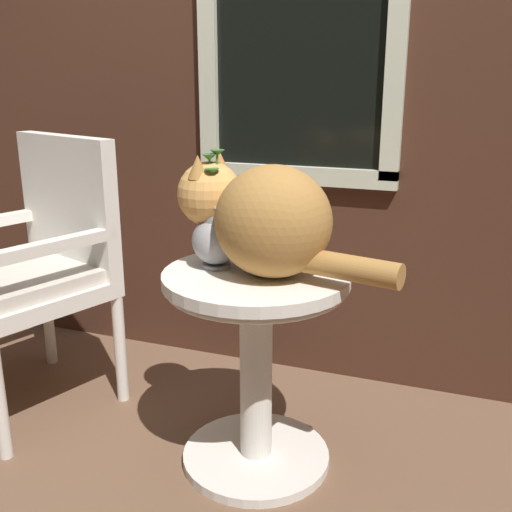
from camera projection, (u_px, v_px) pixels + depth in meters
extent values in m
plane|color=brown|center=(201.00, 483.00, 1.83)|extent=(6.00, 6.00, 0.00)
cube|color=#47281C|center=(291.00, 46.00, 2.23)|extent=(4.00, 0.04, 2.60)
cube|color=beige|center=(295.00, 175.00, 2.32)|extent=(0.78, 0.03, 0.07)
cube|color=beige|center=(208.00, 48.00, 2.30)|extent=(0.07, 0.03, 0.94)
cube|color=beige|center=(397.00, 45.00, 2.06)|extent=(0.07, 0.03, 0.94)
cube|color=black|center=(298.00, 47.00, 2.19)|extent=(0.69, 0.01, 0.92)
cylinder|color=silver|center=(256.00, 455.00, 1.94)|extent=(0.47, 0.47, 0.03)
cylinder|color=silver|center=(256.00, 371.00, 1.85)|extent=(0.10, 0.10, 0.57)
cylinder|color=silver|center=(256.00, 278.00, 1.77)|extent=(0.56, 0.56, 0.03)
torus|color=silver|center=(256.00, 287.00, 1.77)|extent=(0.53, 0.53, 0.02)
cylinder|color=silver|center=(48.00, 317.00, 2.55)|extent=(0.04, 0.04, 0.42)
cylinder|color=silver|center=(120.00, 349.00, 2.25)|extent=(0.04, 0.04, 0.42)
cube|color=silver|center=(20.00, 291.00, 2.16)|extent=(0.68, 0.67, 0.06)
cube|color=beige|center=(18.00, 276.00, 2.14)|extent=(0.62, 0.62, 0.05)
cube|color=silver|center=(68.00, 204.00, 2.25)|extent=(0.52, 0.23, 0.51)
cube|color=silver|center=(51.00, 246.00, 1.95)|extent=(0.21, 0.47, 0.04)
ellipsoid|color=#AD7A3D|center=(273.00, 221.00, 1.69)|extent=(0.40, 0.39, 0.32)
sphere|color=#E2A356|center=(210.00, 194.00, 1.79)|extent=(0.19, 0.19, 0.19)
cone|color=#AD7A3D|center=(220.00, 162.00, 1.81)|extent=(0.06, 0.06, 0.07)
cone|color=#AD7A3D|center=(198.00, 167.00, 1.72)|extent=(0.06, 0.06, 0.07)
cylinder|color=#AD7A3D|center=(346.00, 267.00, 1.60)|extent=(0.31, 0.14, 0.07)
cylinder|color=#99999E|center=(216.00, 265.00, 1.81)|extent=(0.09, 0.09, 0.01)
ellipsoid|color=#99999E|center=(216.00, 240.00, 1.78)|extent=(0.14, 0.14, 0.14)
cylinder|color=#99999E|center=(215.00, 214.00, 1.76)|extent=(0.08, 0.08, 0.05)
torus|color=#99999E|center=(215.00, 205.00, 1.75)|extent=(0.10, 0.10, 0.02)
cylinder|color=#387533|center=(216.00, 179.00, 1.75)|extent=(0.01, 0.04, 0.15)
cone|color=#387533|center=(217.00, 153.00, 1.74)|extent=(0.04, 0.04, 0.02)
cylinder|color=#387533|center=(212.00, 181.00, 1.74)|extent=(0.03, 0.02, 0.14)
cone|color=#387533|center=(209.00, 157.00, 1.73)|extent=(0.04, 0.04, 0.02)
cylinder|color=#387533|center=(214.00, 188.00, 1.73)|extent=(0.01, 0.02, 0.10)
cone|color=#387533|center=(212.00, 172.00, 1.71)|extent=(0.04, 0.04, 0.02)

